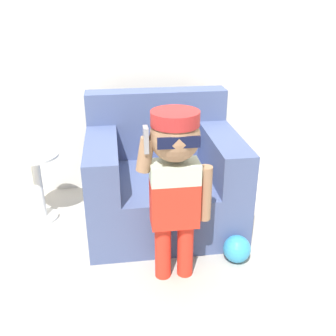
% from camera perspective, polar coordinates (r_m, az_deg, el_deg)
% --- Properties ---
extents(ground_plane, '(10.00, 10.00, 0.00)m').
position_cam_1_polar(ground_plane, '(2.93, 1.40, -7.36)').
color(ground_plane, '#ADA89E').
extents(wall_back, '(10.00, 0.05, 2.60)m').
position_cam_1_polar(wall_back, '(3.13, -0.37, 20.02)').
color(wall_back, silver).
rests_on(wall_back, ground_plane).
extents(armchair, '(1.02, 0.89, 0.88)m').
position_cam_1_polar(armchair, '(2.79, -0.86, -1.56)').
color(armchair, '#475684').
rests_on(armchair, ground_plane).
extents(person_child, '(0.41, 0.31, 1.00)m').
position_cam_1_polar(person_child, '(2.06, 1.04, -0.65)').
color(person_child, red).
rests_on(person_child, ground_plane).
extents(side_table, '(0.34, 0.34, 0.51)m').
position_cam_1_polar(side_table, '(2.94, -18.40, -1.72)').
color(side_table, white).
rests_on(side_table, ground_plane).
extents(toy_ball, '(0.17, 0.17, 0.17)m').
position_cam_1_polar(toy_ball, '(2.51, 9.97, -11.48)').
color(toy_ball, '#3399D1').
rests_on(toy_ball, ground_plane).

